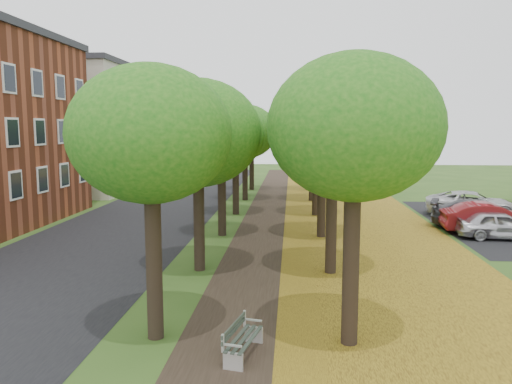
% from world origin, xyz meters
% --- Properties ---
extents(ground, '(120.00, 120.00, 0.00)m').
position_xyz_m(ground, '(0.00, 0.00, 0.00)').
color(ground, '#2D4C19').
rests_on(ground, ground).
extents(street_asphalt, '(8.00, 70.00, 0.01)m').
position_xyz_m(street_asphalt, '(-7.50, 15.00, 0.00)').
color(street_asphalt, black).
rests_on(street_asphalt, ground).
extents(footpath, '(3.20, 70.00, 0.01)m').
position_xyz_m(footpath, '(0.00, 15.00, 0.00)').
color(footpath, black).
rests_on(footpath, ground).
extents(leaf_verge, '(7.50, 70.00, 0.01)m').
position_xyz_m(leaf_verge, '(5.00, 15.00, 0.01)').
color(leaf_verge, '#B18F20').
rests_on(leaf_verge, ground).
extents(tree_row_west, '(4.26, 34.26, 6.86)m').
position_xyz_m(tree_row_west, '(-2.20, 15.00, 5.02)').
color(tree_row_west, black).
rests_on(tree_row_west, ground).
extents(tree_row_east, '(4.26, 34.26, 6.86)m').
position_xyz_m(tree_row_east, '(2.60, 15.00, 5.02)').
color(tree_row_east, black).
rests_on(tree_row_east, ground).
extents(building_cream, '(10.30, 20.30, 10.40)m').
position_xyz_m(building_cream, '(-17.00, 33.00, 5.21)').
color(building_cream, beige).
rests_on(building_cream, ground).
extents(bench, '(0.83, 1.70, 0.77)m').
position_xyz_m(bench, '(0.05, -0.83, 0.40)').
color(bench, '#2D382F').
rests_on(bench, ground).
extents(car_silver, '(4.01, 1.87, 1.33)m').
position_xyz_m(car_silver, '(11.00, 12.14, 0.66)').
color(car_silver, silver).
rests_on(car_silver, ground).
extents(car_red, '(4.75, 1.96, 1.53)m').
position_xyz_m(car_red, '(11.00, 13.31, 0.76)').
color(car_red, maroon).
rests_on(car_red, ground).
extents(car_grey, '(5.40, 3.57, 1.45)m').
position_xyz_m(car_grey, '(11.00, 14.44, 0.73)').
color(car_grey, '#313035').
rests_on(car_grey, ground).
extents(car_white, '(5.76, 3.67, 1.48)m').
position_xyz_m(car_white, '(11.89, 18.27, 0.74)').
color(car_white, silver).
rests_on(car_white, ground).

